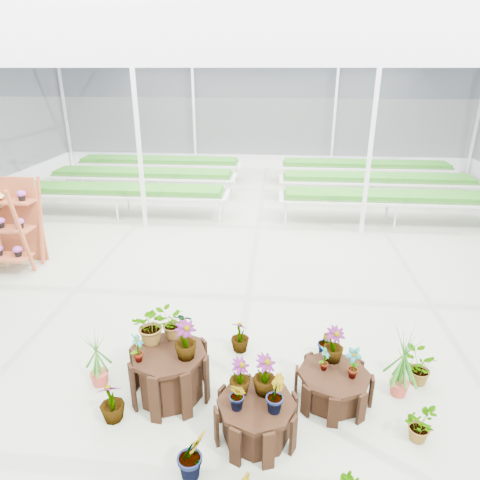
{
  "coord_description": "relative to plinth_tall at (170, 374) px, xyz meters",
  "views": [
    {
      "loc": [
        0.67,
        -7.13,
        4.2
      ],
      "look_at": [
        0.04,
        0.02,
        1.3
      ],
      "focal_mm": 32.0,
      "sensor_mm": 36.0,
      "label": 1
    }
  ],
  "objects": [
    {
      "name": "ground_plane",
      "position": [
        0.68,
        2.55,
        -0.35
      ],
      "size": [
        24.0,
        24.0,
        0.0
      ],
      "primitive_type": "plane",
      "color": "gray",
      "rests_on": "ground"
    },
    {
      "name": "greenhouse_shell",
      "position": [
        0.68,
        2.55,
        1.9
      ],
      "size": [
        18.0,
        24.0,
        4.5
      ],
      "primitive_type": null,
      "color": "white",
      "rests_on": "ground"
    },
    {
      "name": "steel_frame",
      "position": [
        0.68,
        2.55,
        1.9
      ],
      "size": [
        18.0,
        24.0,
        4.5
      ],
      "primitive_type": null,
      "color": "silver",
      "rests_on": "ground"
    },
    {
      "name": "nursery_benches",
      "position": [
        0.68,
        9.75,
        0.07
      ],
      "size": [
        16.0,
        7.0,
        0.84
      ],
      "primitive_type": null,
      "color": "silver",
      "rests_on": "ground"
    },
    {
      "name": "plinth_tall",
      "position": [
        0.0,
        0.0,
        0.0
      ],
      "size": [
        1.17,
        1.17,
        0.71
      ],
      "primitive_type": "cylinder",
      "rotation": [
        0.0,
        0.0,
        -0.14
      ],
      "color": "black",
      "rests_on": "ground"
    },
    {
      "name": "plinth_mid",
      "position": [
        1.2,
        -0.6,
        -0.1
      ],
      "size": [
        1.25,
        1.25,
        0.52
      ],
      "primitive_type": "cylinder",
      "rotation": [
        0.0,
        0.0,
        0.34
      ],
      "color": "black",
      "rests_on": "ground"
    },
    {
      "name": "plinth_low",
      "position": [
        2.2,
        0.1,
        -0.13
      ],
      "size": [
        1.08,
        1.08,
        0.45
      ],
      "primitive_type": "cylinder",
      "rotation": [
        0.0,
        0.0,
        -0.1
      ],
      "color": "black",
      "rests_on": "ground"
    },
    {
      "name": "nursery_plants",
      "position": [
        1.05,
        0.04,
        0.16
      ],
      "size": [
        4.98,
        3.0,
        1.24
      ],
      "color": "#276A19",
      "rests_on": "ground"
    }
  ]
}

